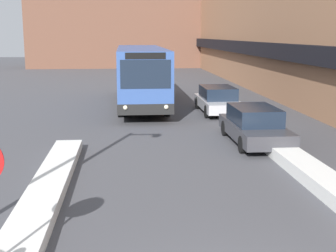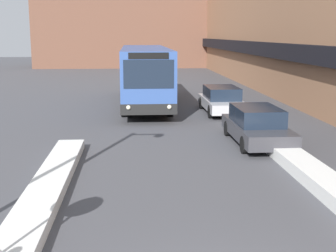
% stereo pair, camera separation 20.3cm
% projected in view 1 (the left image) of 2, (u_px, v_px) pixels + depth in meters
% --- Properties ---
extents(building_row_right, '(5.50, 60.00, 8.53)m').
position_uv_depth(building_row_right, '(305.00, 30.00, 29.96)').
color(building_row_right, '#996B4C').
rests_on(building_row_right, ground_plane).
extents(building_backdrop_far, '(26.00, 8.00, 15.84)m').
position_uv_depth(building_backdrop_far, '(136.00, 2.00, 57.70)').
color(building_backdrop_far, brown).
rests_on(building_backdrop_far, ground_plane).
extents(city_bus, '(2.57, 12.40, 3.27)m').
position_uv_depth(city_bus, '(141.00, 74.00, 26.57)').
color(city_bus, '#335193').
rests_on(city_bus, ground_plane).
extents(parked_car_front, '(1.81, 4.59, 1.36)m').
position_uv_depth(parked_car_front, '(254.00, 125.00, 17.43)').
color(parked_car_front, '#38383D').
rests_on(parked_car_front, ground_plane).
extents(parked_car_middle, '(1.85, 4.63, 1.35)m').
position_uv_depth(parked_car_middle, '(218.00, 100.00, 24.14)').
color(parked_car_middle, '#B7B7BC').
rests_on(parked_car_middle, ground_plane).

